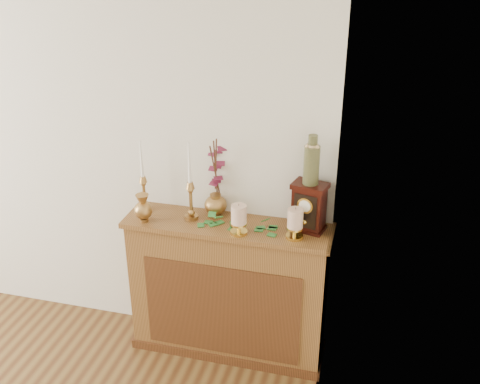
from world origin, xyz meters
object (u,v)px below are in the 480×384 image
(bud_vase, at_px, (143,208))
(ceramic_vase, at_px, (312,162))
(ginger_jar, at_px, (217,178))
(candlestick_center, at_px, (191,195))
(candlestick_left, at_px, (144,188))
(mantel_clock, at_px, (309,207))

(bud_vase, height_order, ceramic_vase, ceramic_vase)
(bud_vase, distance_m, ceramic_vase, 1.02)
(bud_vase, xyz_separation_m, ceramic_vase, (0.95, 0.15, 0.33))
(bud_vase, xyz_separation_m, ginger_jar, (0.39, 0.23, 0.14))
(candlestick_center, xyz_separation_m, bud_vase, (-0.26, -0.10, -0.07))
(candlestick_center, height_order, ginger_jar, ginger_jar)
(ginger_jar, xyz_separation_m, ceramic_vase, (0.57, -0.08, 0.19))
(candlestick_left, relative_size, mantel_clock, 1.57)
(bud_vase, bearing_deg, mantel_clock, 8.90)
(candlestick_left, bearing_deg, candlestick_center, -7.77)
(candlestick_center, bearing_deg, ceramic_vase, 3.96)
(ginger_jar, height_order, mantel_clock, ginger_jar)
(candlestick_center, height_order, bud_vase, candlestick_center)
(bud_vase, bearing_deg, candlestick_left, 110.44)
(mantel_clock, bearing_deg, ginger_jar, -174.28)
(ginger_jar, relative_size, mantel_clock, 1.75)
(candlestick_left, xyz_separation_m, candlestick_center, (0.32, -0.04, 0.01))
(candlestick_left, bearing_deg, bud_vase, -69.56)
(candlestick_center, height_order, ceramic_vase, ceramic_vase)
(mantel_clock, height_order, ceramic_vase, ceramic_vase)
(candlestick_center, bearing_deg, bud_vase, -158.32)
(mantel_clock, bearing_deg, ceramic_vase, 90.00)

